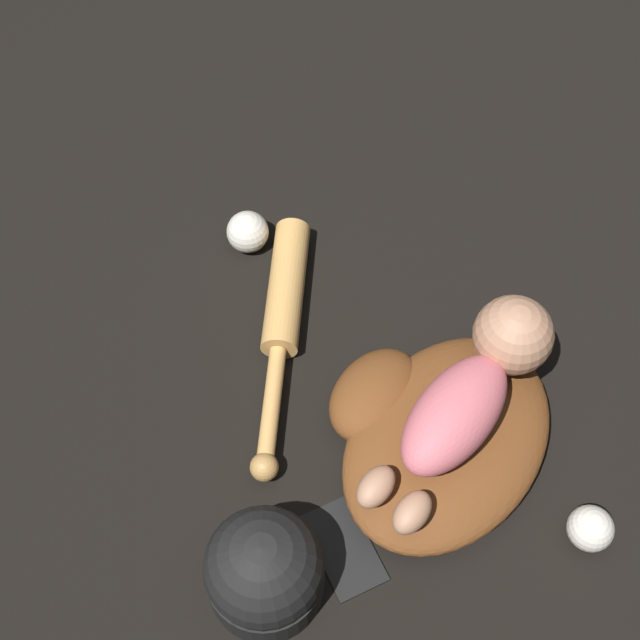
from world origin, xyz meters
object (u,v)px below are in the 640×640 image
Objects in this scene: baseball_glove at (435,432)px; baseball_spare at (590,528)px; baseball at (248,232)px; baseball_cap at (266,570)px; baby_figure at (476,386)px; baseball_bat at (283,314)px.

baseball_glove is 0.24m from baseball_spare.
baseball_cap is (-0.36, -0.42, 0.03)m from baseball.
baseball_cap reaches higher than baseball_spare.
baby_figure is 0.33m from baseball_bat.
baseball_glove reaches higher than baseball_bat.
baseball is 1.10× the size of baseball_spare.
baseball_glove is at bearing -4.22° from baseball_cap.
baby_figure reaches higher than baseball.
baseball_bat is 1.50× the size of baseball_cap.
baby_figure is (0.05, -0.01, 0.08)m from baseball_glove.
baseball_bat is (-0.06, 0.31, -0.09)m from baby_figure.
baseball_glove is 0.30m from baseball_cap.
baseball is at bearing 82.49° from baseball_glove.
baseball_cap is at bearing 174.15° from baby_figure.
baseball is at bearing 88.44° from baseball_spare.
baseball_spare is (0.04, -0.23, -0.01)m from baseball_glove.
baseball_glove is 6.38× the size of baseball_spare.
baseball_cap reaches higher than baseball_bat.
baby_figure is 1.05× the size of baseball_bat.
baseball is 0.68m from baseball_spare.
baseball_glove is 0.10m from baby_figure.
baseball_cap is at bearing -137.02° from baseball_bat.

